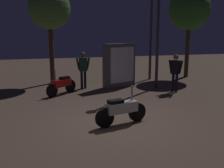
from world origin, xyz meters
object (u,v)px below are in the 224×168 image
(person_rider_beside, at_px, (175,70))
(motorcycle_white_foreground, at_px, (121,110))
(motorcycle_red_parked_left, at_px, (62,85))
(person_bystander_far, at_px, (83,67))
(streetlamp_near, at_px, (159,10))
(kiosk_billboard, at_px, (119,65))
(streetlamp_far, at_px, (151,22))

(person_rider_beside, bearing_deg, motorcycle_white_foreground, 3.01)
(motorcycle_red_parked_left, distance_m, person_bystander_far, 1.57)
(streetlamp_near, xyz_separation_m, kiosk_billboard, (-1.60, 0.81, -2.54))
(streetlamp_near, relative_size, streetlamp_far, 1.15)
(motorcycle_red_parked_left, height_order, kiosk_billboard, kiosk_billboard)
(streetlamp_far, distance_m, kiosk_billboard, 3.47)
(person_rider_beside, distance_m, streetlamp_near, 2.81)
(motorcycle_white_foreground, distance_m, person_rider_beside, 4.91)
(motorcycle_white_foreground, height_order, streetlamp_near, streetlamp_near)
(motorcycle_white_foreground, height_order, streetlamp_far, streetlamp_far)
(kiosk_billboard, bearing_deg, person_rider_beside, 120.26)
(motorcycle_white_foreground, height_order, person_bystander_far, person_bystander_far)
(motorcycle_white_foreground, height_order, kiosk_billboard, kiosk_billboard)
(kiosk_billboard, bearing_deg, motorcycle_red_parked_left, -0.97)
(person_bystander_far, height_order, kiosk_billboard, kiosk_billboard)
(motorcycle_white_foreground, bearing_deg, streetlamp_far, 46.23)
(person_rider_beside, bearing_deg, motorcycle_red_parked_left, -49.75)
(streetlamp_near, distance_m, kiosk_billboard, 3.11)
(streetlamp_far, bearing_deg, motorcycle_white_foreground, -120.25)
(motorcycle_red_parked_left, relative_size, kiosk_billboard, 0.63)
(motorcycle_red_parked_left, height_order, streetlamp_far, streetlamp_far)
(person_bystander_far, xyz_separation_m, streetlamp_far, (4.06, 1.46, 2.15))
(person_bystander_far, bearing_deg, kiosk_billboard, -91.28)
(kiosk_billboard, bearing_deg, person_bystander_far, -19.75)
(streetlamp_far, relative_size, kiosk_billboard, 2.39)
(motorcycle_white_foreground, xyz_separation_m, person_bystander_far, (-0.22, 5.13, 0.60))
(person_bystander_far, distance_m, kiosk_billboard, 1.76)
(person_rider_beside, xyz_separation_m, streetlamp_far, (0.26, 3.28, 2.18))
(person_rider_beside, relative_size, streetlamp_near, 0.29)
(motorcycle_white_foreground, distance_m, streetlamp_far, 8.11)
(streetlamp_near, height_order, streetlamp_far, streetlamp_near)
(motorcycle_white_foreground, xyz_separation_m, streetlamp_near, (3.14, 4.28, 3.16))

